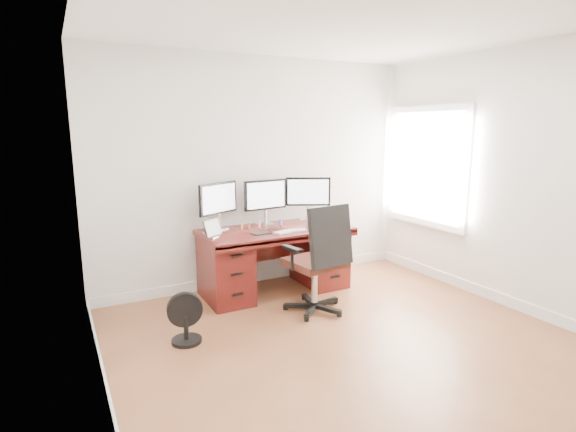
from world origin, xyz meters
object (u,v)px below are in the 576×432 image
floor_fan (186,319)px  keyboard (285,232)px  monitor_center (265,196)px  office_chair (318,277)px  desk (275,258)px

floor_fan → keyboard: keyboard is taller
floor_fan → monitor_center: 1.85m
office_chair → monitor_center: bearing=88.5°
desk → monitor_center: (0.00, 0.24, 0.68)m
desk → office_chair: size_ratio=1.50×
office_chair → floor_fan: (-1.39, -0.04, -0.15)m
desk → monitor_center: 0.72m
office_chair → monitor_center: monitor_center is taller
floor_fan → desk: bearing=41.7°
floor_fan → keyboard: 1.50m
office_chair → floor_fan: bearing=173.2°
desk → keyboard: keyboard is taller
keyboard → monitor_center: bearing=78.1°
office_chair → floor_fan: 1.40m
office_chair → keyboard: size_ratio=4.56×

